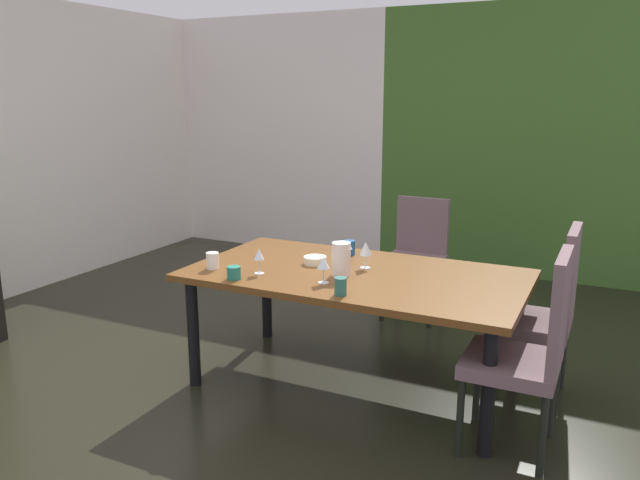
# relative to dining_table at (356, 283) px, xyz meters

# --- Properties ---
(ground_plane) EXTENTS (5.91, 6.38, 0.02)m
(ground_plane) POSITION_rel_dining_table_xyz_m (-0.49, -0.31, -0.65)
(ground_plane) COLOR black
(back_panel_interior) EXTENTS (2.56, 0.10, 2.54)m
(back_panel_interior) POSITION_rel_dining_table_xyz_m (-2.16, 2.83, 0.63)
(back_panel_interior) COLOR silver
(back_panel_interior) RESTS_ON ground_plane
(garden_window_panel) EXTENTS (3.35, 0.10, 2.54)m
(garden_window_panel) POSITION_rel_dining_table_xyz_m (0.79, 2.83, 0.63)
(garden_window_panel) COLOR #3D6527
(garden_window_panel) RESTS_ON ground_plane
(dining_table) EXTENTS (1.94, 1.06, 0.71)m
(dining_table) POSITION_rel_dining_table_xyz_m (0.00, 0.00, 0.00)
(dining_table) COLOR brown
(dining_table) RESTS_ON ground_plane
(chair_right_near) EXTENTS (0.44, 0.44, 1.02)m
(chair_right_near) POSITION_rel_dining_table_xyz_m (1.04, -0.31, -0.09)
(chair_right_near) COLOR #695156
(chair_right_near) RESTS_ON ground_plane
(chair_head_far) EXTENTS (0.44, 0.45, 0.93)m
(chair_head_far) POSITION_rel_dining_table_xyz_m (-0.05, 1.37, -0.12)
(chair_head_far) COLOR #695156
(chair_head_far) RESTS_ON ground_plane
(chair_right_far) EXTENTS (0.44, 0.44, 1.02)m
(chair_right_far) POSITION_rel_dining_table_xyz_m (1.04, 0.31, -0.09)
(chair_right_far) COLOR #695156
(chair_right_far) RESTS_ON ground_plane
(wine_glass_rear) EXTENTS (0.07, 0.07, 0.15)m
(wine_glass_rear) POSITION_rel_dining_table_xyz_m (-0.08, -0.28, 0.18)
(wine_glass_rear) COLOR silver
(wine_glass_rear) RESTS_ON dining_table
(wine_glass_near_window) EXTENTS (0.07, 0.07, 0.16)m
(wine_glass_near_window) POSITION_rel_dining_table_xyz_m (0.02, 0.10, 0.19)
(wine_glass_near_window) COLOR silver
(wine_glass_near_window) RESTS_ON dining_table
(wine_glass_west) EXTENTS (0.06, 0.06, 0.15)m
(wine_glass_west) POSITION_rel_dining_table_xyz_m (-0.49, -0.28, 0.18)
(wine_glass_west) COLOR silver
(wine_glass_west) RESTS_ON dining_table
(serving_bowl_corner) EXTENTS (0.14, 0.14, 0.05)m
(serving_bowl_corner) POSITION_rel_dining_table_xyz_m (-0.30, 0.06, 0.09)
(serving_bowl_corner) COLOR white
(serving_bowl_corner) RESTS_ON dining_table
(cup_center) EXTENTS (0.07, 0.07, 0.09)m
(cup_center) POSITION_rel_dining_table_xyz_m (-0.20, 0.36, 0.12)
(cup_center) COLOR #1C518C
(cup_center) RESTS_ON dining_table
(cup_near_shelf) EXTENTS (0.08, 0.08, 0.07)m
(cup_near_shelf) POSITION_rel_dining_table_xyz_m (-0.57, -0.43, 0.11)
(cup_near_shelf) COLOR #237561
(cup_near_shelf) RESTS_ON dining_table
(cup_right) EXTENTS (0.07, 0.07, 0.09)m
(cup_right) POSITION_rel_dining_table_xyz_m (0.09, -0.42, 0.12)
(cup_right) COLOR #2B675B
(cup_right) RESTS_ON dining_table
(cup_left) EXTENTS (0.08, 0.08, 0.10)m
(cup_left) POSITION_rel_dining_table_xyz_m (-0.80, -0.30, 0.12)
(cup_left) COLOR white
(cup_left) RESTS_ON dining_table
(pitcher_north) EXTENTS (0.12, 0.11, 0.20)m
(pitcher_north) POSITION_rel_dining_table_xyz_m (-0.05, -0.10, 0.17)
(pitcher_north) COLOR white
(pitcher_north) RESTS_ON dining_table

